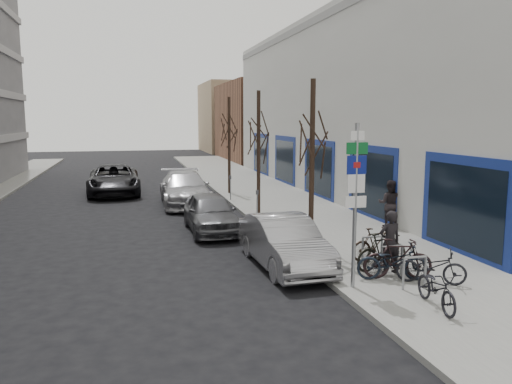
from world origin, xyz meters
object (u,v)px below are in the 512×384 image
bike_far_curb (431,263)px  parked_car_mid (211,213)px  highway_sign_pole (355,195)px  lane_car (114,180)px  bike_mid_inner (382,251)px  pedestrian_near (390,242)px  meter_mid (257,202)px  parked_car_back (185,189)px  pedestrian_far (390,203)px  bike_near_left (437,285)px  bike_rack (392,257)px  parked_car_front (284,242)px  bike_mid_curb (392,259)px  bike_far_inner (376,243)px  tree_near (313,125)px  tree_mid (259,123)px  meter_front (303,231)px  bike_near_right (398,258)px  tree_far (229,122)px  meter_back (230,185)px

bike_far_curb → parked_car_mid: (-4.35, 7.85, 0.07)m
highway_sign_pole → lane_car: highway_sign_pole is taller
bike_mid_inner → pedestrian_near: pedestrian_near is taller
meter_mid → pedestrian_near: 7.88m
parked_car_back → pedestrian_near: (4.04, -13.13, 0.18)m
pedestrian_far → bike_near_left: bearing=105.2°
highway_sign_pole → pedestrian_far: size_ratio=2.27×
bike_rack → parked_car_front: size_ratio=0.50×
bike_mid_curb → bike_far_inner: size_ratio=1.10×
tree_near → bike_mid_curb: bearing=-72.4°
pedestrian_near → pedestrian_far: 6.06m
highway_sign_pole → bike_near_left: 2.75m
bike_mid_inner → parked_car_mid: parked_car_mid is taller
tree_mid → meter_front: tree_mid is taller
bike_rack → tree_near: 4.66m
bike_near_right → parked_car_front: 3.26m
meter_front → parked_car_back: 11.18m
lane_car → pedestrian_near: size_ratio=3.54×
bike_near_left → pedestrian_near: pedestrian_near is taller
highway_sign_pole → bike_near_right: 2.26m
bike_far_curb → pedestrian_far: (2.37, 6.34, 0.40)m
parked_car_mid → bike_near_left: bearing=-69.9°
bike_mid_inner → lane_car: 19.06m
tree_far → meter_back: bearing=-100.2°
bike_rack → pedestrian_far: (3.00, 5.49, 0.42)m
bike_near_left → parked_car_front: size_ratio=0.38×
tree_far → tree_mid: bearing=-90.0°
highway_sign_pole → parked_car_front: (-1.00, 2.50, -1.71)m
tree_mid → bike_near_right: bearing=-83.0°
meter_front → pedestrian_near: pedestrian_near is taller
bike_near_left → lane_car: 21.62m
bike_far_curb → lane_car: bearing=53.4°
tree_far → pedestrian_far: bearing=-68.0°
parked_car_front → meter_mid: bearing=80.8°
meter_mid → highway_sign_pole: bearing=-88.3°
parked_car_back → pedestrian_far: size_ratio=3.09×
lane_car → bike_far_curb: bearing=-67.5°
tree_far → parked_car_front: tree_far is taller
tree_near → parked_car_back: size_ratio=0.96×
bike_near_right → parked_car_front: bearing=62.8°
meter_front → pedestrian_far: 5.59m
tree_near → bike_far_curb: bearing=-63.9°
highway_sign_pole → bike_far_inner: highway_sign_pole is taller
highway_sign_pole → parked_car_back: 14.28m
bike_near_right → highway_sign_pole: bearing=117.5°
meter_back → pedestrian_far: 9.18m
tree_mid → meter_mid: tree_mid is taller
parked_car_mid → bike_far_inner: bearing=-54.7°
tree_mid → lane_car: tree_mid is taller
bike_mid_curb → parked_car_mid: bearing=42.2°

